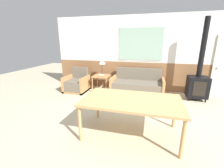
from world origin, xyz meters
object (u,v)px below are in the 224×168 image
at_px(couch, 137,86).
at_px(wood_stove, 198,80).
at_px(table_lamp, 102,62).
at_px(dining_table, 131,102).
at_px(armchair, 77,84).
at_px(side_table, 101,78).

distance_m(couch, wood_stove, 1.92).
bearing_deg(table_lamp, dining_table, -60.57).
height_order(couch, armchair, couch).
height_order(couch, wood_stove, wood_stove).
distance_m(couch, dining_table, 2.48).
distance_m(armchair, table_lamp, 1.25).
bearing_deg(armchair, couch, 3.86).
xyz_separation_m(couch, table_lamp, (-1.33, 0.14, 0.80)).
relative_size(armchair, table_lamp, 1.40).
distance_m(table_lamp, wood_stove, 3.25).
height_order(armchair, dining_table, armchair).
height_order(table_lamp, dining_table, table_lamp).
height_order(side_table, wood_stove, wood_stove).
relative_size(side_table, wood_stove, 0.24).
height_order(couch, dining_table, couch).
bearing_deg(wood_stove, dining_table, -126.37).
bearing_deg(table_lamp, wood_stove, -3.42).
bearing_deg(armchair, wood_stove, -0.18).
xyz_separation_m(couch, armchair, (-2.20, -0.28, -0.00)).
relative_size(table_lamp, dining_table, 0.33).
xyz_separation_m(side_table, dining_table, (1.46, -2.48, 0.19)).
relative_size(couch, dining_table, 0.97).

